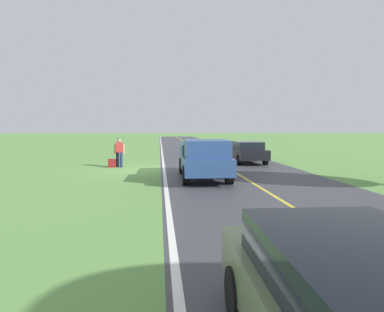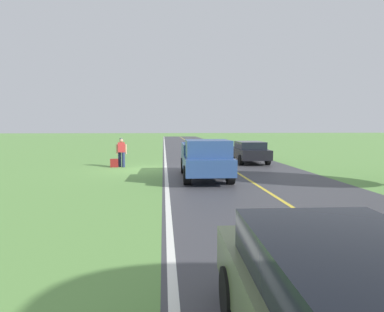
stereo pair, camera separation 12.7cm
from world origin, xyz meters
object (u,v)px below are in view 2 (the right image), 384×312
Objects in this scene: pickup_truck_passing at (205,158)px; sedan_near_oncoming at (249,151)px; hitchhiker_walking at (121,150)px; suitcase_carried at (114,163)px.

pickup_truck_passing is 1.23× the size of sedan_near_oncoming.
hitchhiker_walking is 0.85m from suitcase_carried.
suitcase_carried is at bearing 16.29° from hitchhiker_walking.
sedan_near_oncoming is (-8.14, -1.60, -0.23)m from hitchhiker_walking.
suitcase_carried is 6.77m from pickup_truck_passing.
sedan_near_oncoming reaches higher than suitcase_carried.
hitchhiker_walking is at bearing 100.86° from suitcase_carried.
suitcase_carried is at bearing 11.35° from sedan_near_oncoming.
suitcase_carried is 0.11× the size of sedan_near_oncoming.
hitchhiker_walking reaches higher than sedan_near_oncoming.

